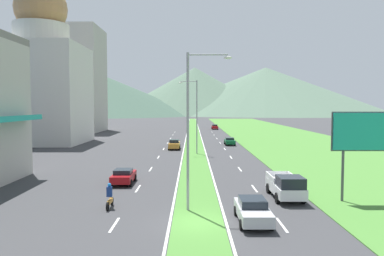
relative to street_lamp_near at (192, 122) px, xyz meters
name	(u,v)px	position (x,y,z in m)	size (l,w,h in m)	color
ground_plane	(198,223)	(0.36, -2.66, -6.15)	(600.00, 600.00, 0.00)	#38383A
grass_median	(194,138)	(0.36, 57.34, -6.12)	(3.20, 240.00, 0.06)	#477F33
grass_verge_right	(285,138)	(20.96, 57.34, -6.12)	(24.00, 240.00, 0.06)	#477F33
lane_dash_left_2	(114,225)	(-4.74, -2.98, -6.14)	(0.16, 2.80, 0.01)	silver
lane_dash_left_3	(138,189)	(-4.74, 6.86, -6.14)	(0.16, 2.80, 0.01)	silver
lane_dash_left_4	(150,169)	(-4.74, 16.70, -6.14)	(0.16, 2.80, 0.01)	silver
lane_dash_left_5	(158,157)	(-4.74, 26.55, -6.14)	(0.16, 2.80, 0.01)	silver
lane_dash_left_6	(164,149)	(-4.74, 36.39, -6.14)	(0.16, 2.80, 0.01)	silver
lane_dash_left_7	(167,143)	(-4.74, 46.23, -6.14)	(0.16, 2.80, 0.01)	silver
lane_dash_left_8	(170,138)	(-4.74, 56.07, -6.14)	(0.16, 2.80, 0.01)	silver
lane_dash_left_9	(173,135)	(-4.74, 65.92, -6.14)	(0.16, 2.80, 0.01)	silver
lane_dash_left_10	(175,132)	(-4.74, 75.76, -6.14)	(0.16, 2.80, 0.01)	silver
lane_dash_right_2	(282,225)	(5.46, -2.98, -6.14)	(0.16, 2.80, 0.01)	silver
lane_dash_right_3	(254,189)	(5.46, 6.86, -6.14)	(0.16, 2.80, 0.01)	silver
lane_dash_right_4	(240,169)	(5.46, 16.70, -6.14)	(0.16, 2.80, 0.01)	silver
lane_dash_right_5	(231,157)	(5.46, 26.55, -6.14)	(0.16, 2.80, 0.01)	silver
lane_dash_right_6	(225,149)	(5.46, 36.39, -6.14)	(0.16, 2.80, 0.01)	silver
lane_dash_right_7	(220,143)	(5.46, 46.23, -6.14)	(0.16, 2.80, 0.01)	silver
lane_dash_right_8	(217,138)	(5.46, 56.07, -6.14)	(0.16, 2.80, 0.01)	silver
lane_dash_right_9	(214,135)	(5.46, 65.92, -6.14)	(0.16, 2.80, 0.01)	silver
lane_dash_right_10	(212,132)	(5.46, 75.76, -6.14)	(0.16, 2.80, 0.01)	silver
edge_line_median_left	(186,138)	(-1.39, 57.34, -6.14)	(0.16, 240.00, 0.01)	silver
edge_line_median_right	(201,138)	(2.11, 57.34, -6.14)	(0.16, 240.00, 0.01)	silver
domed_building	(42,77)	(-28.63, 46.05, 6.61)	(15.39, 15.39, 30.43)	silver
midrise_colored	(74,80)	(-32.85, 78.27, 8.20)	(15.12, 15.12, 28.69)	#B7B2A8
hill_far_left	(99,95)	(-69.23, 250.90, 9.27)	(150.00, 150.00, 30.84)	#3D5647
hill_far_center	(195,91)	(2.30, 282.96, 13.19)	(138.03, 138.03, 38.67)	#516B56
hill_far_right	(265,91)	(62.64, 291.35, 13.61)	(201.08, 201.08, 39.53)	#516B56
street_lamp_near	(192,122)	(0.00, 0.00, 0.00)	(3.07, 0.28, 10.83)	#99999E
street_lamp_mid	(195,113)	(0.45, 29.85, 0.05)	(2.80, 0.29, 10.99)	#99999E
billboard_roadside	(369,135)	(13.25, 2.41, -1.08)	(5.67, 0.28, 6.81)	#4C4C51
car_1	(174,144)	(-2.96, 36.03, -5.33)	(1.91, 4.37, 1.63)	#C6842D
car_2	(229,141)	(6.92, 42.64, -5.44)	(1.87, 4.31, 1.37)	#0C5128
car_3	(123,176)	(-6.38, 8.91, -5.43)	(1.95, 4.04, 1.38)	maroon
car_4	(215,127)	(6.92, 87.45, -5.38)	(1.93, 4.49, 1.48)	maroon
car_5	(253,210)	(3.77, -2.45, -5.39)	(1.98, 4.56, 1.47)	#B2B2B7
pickup_truck_0	(286,186)	(7.30, 3.29, -5.16)	(2.18, 5.40, 2.00)	silver
motorcycle_rider	(110,198)	(-5.84, 0.70, -5.40)	(0.36, 2.00, 1.80)	black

